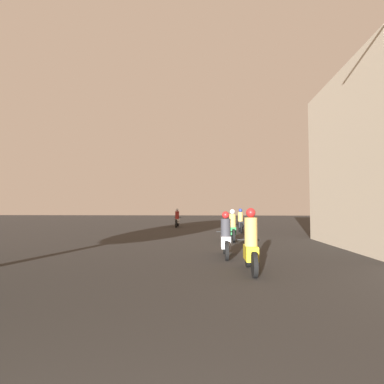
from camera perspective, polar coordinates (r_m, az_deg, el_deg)
motorcycle_yellow at (r=7.80m, az=11.14°, el=-10.09°), size 0.60×1.85×1.61m
motorcycle_silver at (r=10.00m, az=6.44°, el=-8.77°), size 0.60×1.89×1.49m
motorcycle_green at (r=14.68m, az=7.71°, el=-6.83°), size 0.60×2.11×1.53m
motorcycle_black at (r=19.83m, az=9.20°, el=-5.81°), size 0.60×1.91×1.55m
motorcycle_white at (r=24.81m, az=-2.84°, el=-5.26°), size 0.60×2.14×1.54m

